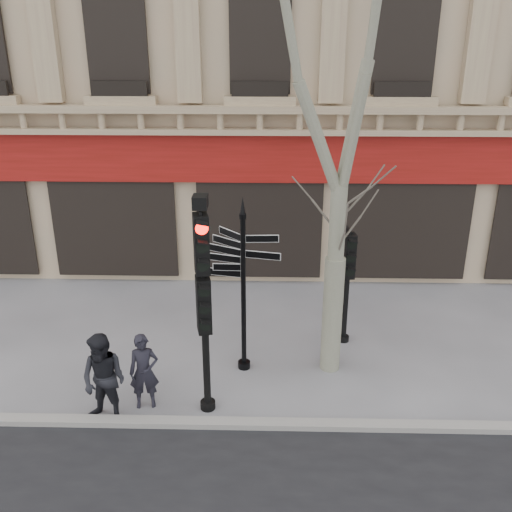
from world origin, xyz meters
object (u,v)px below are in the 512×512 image
(pedestrian_a, at_px, (144,371))
(traffic_signal_secondary, at_px, (348,267))
(fingerpost, at_px, (243,258))
(traffic_signal_main, at_px, (203,282))
(pedestrian_b, at_px, (104,380))
(plane_tree, at_px, (349,22))

(pedestrian_a, bearing_deg, traffic_signal_secondary, 21.20)
(fingerpost, distance_m, traffic_signal_secondary, 2.63)
(fingerpost, xyz_separation_m, pedestrian_a, (-1.82, -1.35, -1.78))
(traffic_signal_main, relative_size, pedestrian_b, 2.36)
(plane_tree, bearing_deg, pedestrian_a, -158.92)
(fingerpost, relative_size, plane_tree, 0.39)
(plane_tree, height_order, pedestrian_b, plane_tree)
(fingerpost, xyz_separation_m, traffic_signal_main, (-0.63, -1.41, 0.12))
(fingerpost, bearing_deg, traffic_signal_secondary, 49.72)
(traffic_signal_main, relative_size, pedestrian_a, 2.77)
(plane_tree, xyz_separation_m, pedestrian_a, (-3.64, -1.40, -6.09))
(traffic_signal_main, height_order, plane_tree, plane_tree)
(pedestrian_a, xyz_separation_m, pedestrian_b, (-0.61, -0.48, 0.13))
(fingerpost, xyz_separation_m, plane_tree, (1.83, 0.05, 4.31))
(traffic_signal_main, relative_size, traffic_signal_secondary, 1.59)
(plane_tree, xyz_separation_m, pedestrian_b, (-4.25, -1.88, -5.95))
(traffic_signal_main, height_order, pedestrian_a, traffic_signal_main)
(pedestrian_a, distance_m, pedestrian_b, 0.79)
(pedestrian_b, bearing_deg, fingerpost, 54.51)
(fingerpost, bearing_deg, pedestrian_b, -120.82)
(traffic_signal_secondary, distance_m, plane_tree, 5.14)
(pedestrian_a, bearing_deg, fingerpost, 25.99)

